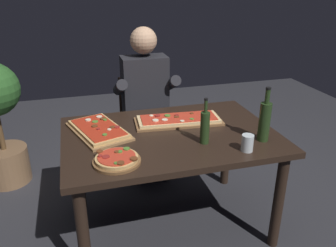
# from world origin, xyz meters

# --- Properties ---
(ground_plane) EXTENTS (6.40, 6.40, 0.00)m
(ground_plane) POSITION_xyz_m (0.00, 0.00, 0.00)
(ground_plane) COLOR #2D2D33
(dining_table) EXTENTS (1.40, 0.96, 0.74)m
(dining_table) POSITION_xyz_m (0.00, 0.00, 0.64)
(dining_table) COLOR black
(dining_table) RESTS_ON ground_plane
(pizza_rectangular_front) EXTENTS (0.63, 0.29, 0.05)m
(pizza_rectangular_front) POSITION_xyz_m (0.11, 0.16, 0.76)
(pizza_rectangular_front) COLOR brown
(pizza_rectangular_front) RESTS_ON dining_table
(pizza_rectangular_left) EXTENTS (0.43, 0.56, 0.05)m
(pizza_rectangular_left) POSITION_xyz_m (-0.45, 0.14, 0.76)
(pizza_rectangular_left) COLOR olive
(pizza_rectangular_left) RESTS_ON dining_table
(pizza_round_far) EXTENTS (0.27, 0.27, 0.05)m
(pizza_round_far) POSITION_xyz_m (-0.39, -0.29, 0.76)
(pizza_round_far) COLOR brown
(pizza_round_far) RESTS_ON dining_table
(wine_bottle_dark) EXTENTS (0.06, 0.06, 0.29)m
(wine_bottle_dark) POSITION_xyz_m (0.17, -0.19, 0.85)
(wine_bottle_dark) COLOR #233819
(wine_bottle_dark) RESTS_ON dining_table
(oil_bottle_amber) EXTENTS (0.07, 0.07, 0.35)m
(oil_bottle_amber) POSITION_xyz_m (0.54, -0.26, 0.88)
(oil_bottle_amber) COLOR #233819
(oil_bottle_amber) RESTS_ON dining_table
(tumbler_near_camera) EXTENTS (0.07, 0.07, 0.10)m
(tumbler_near_camera) POSITION_xyz_m (0.37, -0.36, 0.79)
(tumbler_near_camera) COLOR silver
(tumbler_near_camera) RESTS_ON dining_table
(diner_chair) EXTENTS (0.44, 0.44, 0.87)m
(diner_chair) POSITION_xyz_m (0.00, 0.86, 0.49)
(diner_chair) COLOR black
(diner_chair) RESTS_ON ground_plane
(seated_diner) EXTENTS (0.53, 0.41, 1.33)m
(seated_diner) POSITION_xyz_m (0.00, 0.74, 0.74)
(seated_diner) COLOR #23232D
(seated_diner) RESTS_ON ground_plane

